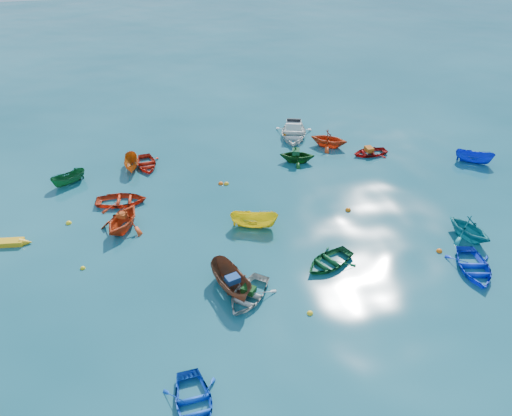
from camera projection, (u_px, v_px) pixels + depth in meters
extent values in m
plane|color=#0A414E|center=(279.00, 261.00, 27.99)|extent=(160.00, 160.00, 0.00)
imported|color=blue|center=(194.00, 406.00, 20.29)|extent=(2.35, 3.24, 0.66)
imported|color=silver|center=(248.00, 298.00, 25.52)|extent=(3.86, 3.95, 0.67)
imported|color=brown|center=(232.00, 290.00, 26.05)|extent=(2.18, 3.73, 1.36)
imported|color=#1133D5|center=(473.00, 271.00, 27.33)|extent=(3.36, 4.03, 0.72)
imported|color=red|center=(124.00, 229.00, 30.59)|extent=(4.02, 4.18, 1.70)
imported|color=yellow|center=(254.00, 227.00, 30.76)|extent=(3.17, 2.12, 1.15)
imported|color=#125027|center=(329.00, 264.00, 27.76)|extent=(3.75, 3.29, 0.65)
imported|color=teal|center=(467.00, 237.00, 29.87)|extent=(3.22, 3.49, 1.52)
imported|color=red|center=(122.00, 203.00, 32.99)|extent=(3.63, 2.84, 0.69)
imported|color=#BA5611|center=(132.00, 168.00, 36.97)|extent=(1.17, 2.70, 1.02)
imported|color=#104815|center=(297.00, 162.00, 37.81)|extent=(3.24, 3.03, 1.38)
imported|color=#9F0F0D|center=(369.00, 154.00, 38.85)|extent=(2.76, 1.99, 0.57)
imported|color=#0F2AC2|center=(473.00, 162.00, 37.73)|extent=(2.83, 2.49, 1.07)
imported|color=red|center=(147.00, 166.00, 37.25)|extent=(2.28, 3.08, 0.62)
imported|color=red|center=(328.00, 147.00, 39.98)|extent=(3.85, 3.76, 1.54)
imported|color=#135229|center=(70.00, 184.00, 35.10)|extent=(2.68, 2.09, 0.98)
imported|color=silver|center=(293.00, 137.00, 41.50)|extent=(4.45, 5.18, 1.51)
cube|color=#104315|center=(249.00, 290.00, 25.32)|extent=(0.84, 0.83, 0.33)
cube|color=navy|center=(233.00, 279.00, 25.48)|extent=(0.81, 0.69, 0.34)
cube|color=#B13E12|center=(122.00, 215.00, 30.09)|extent=(0.70, 0.65, 0.27)
cube|color=#124923|center=(296.00, 152.00, 37.35)|extent=(0.76, 0.86, 0.35)
cube|color=#B15312|center=(369.00, 149.00, 38.58)|extent=(0.54, 0.71, 0.34)
sphere|color=yellow|center=(310.00, 314.00, 24.62)|extent=(0.31, 0.31, 0.31)
sphere|color=orange|center=(439.00, 252.00, 28.72)|extent=(0.36, 0.36, 0.36)
sphere|color=yellow|center=(83.00, 269.00, 27.47)|extent=(0.29, 0.29, 0.29)
sphere|color=#F95C0D|center=(221.00, 184.00, 35.07)|extent=(0.36, 0.36, 0.36)
sphere|color=gold|center=(226.00, 184.00, 35.05)|extent=(0.36, 0.36, 0.36)
sphere|color=#D9610B|center=(348.00, 210.00, 32.28)|extent=(0.38, 0.38, 0.38)
sphere|color=yellow|center=(69.00, 223.00, 31.06)|extent=(0.36, 0.36, 0.36)
sphere|color=orange|center=(284.00, 135.00, 41.75)|extent=(0.34, 0.34, 0.34)
sphere|color=yellow|center=(339.00, 144.00, 40.41)|extent=(0.33, 0.33, 0.33)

